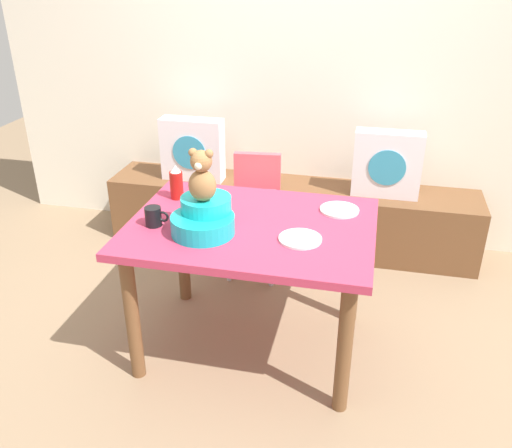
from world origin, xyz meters
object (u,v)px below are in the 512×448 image
pillow_floral_right (387,164)px  cell_phone (201,207)px  pillow_floral_left (193,149)px  coffee_mug (154,216)px  infant_seat_teal (204,218)px  dinner_plate_near (300,239)px  ketchup_bottle (176,183)px  dining_table (252,244)px  teddy_bear (202,177)px  highchair (255,200)px  dinner_plate_far (339,210)px

pillow_floral_right → cell_phone: size_ratio=3.06×
pillow_floral_left → coffee_mug: 1.32m
cell_phone → infant_seat_teal: bearing=-113.9°
dinner_plate_near → cell_phone: 0.60m
ketchup_bottle → dining_table: bearing=-24.9°
teddy_bear → ketchup_bottle: (-0.26, 0.34, -0.19)m
dining_table → coffee_mug: bearing=-165.0°
teddy_bear → coffee_mug: (-0.26, 0.01, -0.23)m
infant_seat_teal → cell_phone: size_ratio=2.29×
highchair → ketchup_bottle: bearing=-119.2°
teddy_bear → ketchup_bottle: bearing=127.5°
dinner_plate_near → dinner_plate_far: bearing=67.5°
pillow_floral_left → ketchup_bottle: ketchup_bottle is taller
pillow_floral_left → infant_seat_teal: 1.40m
pillow_floral_right → dinner_plate_near: (-0.38, -1.29, 0.07)m
coffee_mug → infant_seat_teal: bearing=-1.4°
pillow_floral_right → ketchup_bottle: 1.47m
pillow_floral_right → ketchup_bottle: bearing=-139.0°
pillow_floral_left → dinner_plate_far: pillow_floral_left is taller
ketchup_bottle → cell_phone: bearing=-30.1°
dining_table → cell_phone: 0.34m
highchair → dinner_plate_far: highchair is taller
dining_table → teddy_bear: (-0.20, -0.13, 0.39)m
infant_seat_teal → coffee_mug: (-0.26, 0.01, -0.02)m
coffee_mug → dinner_plate_near: size_ratio=0.60×
ketchup_bottle → cell_phone: (0.16, -0.09, -0.08)m
infant_seat_teal → dinner_plate_far: bearing=31.6°
pillow_floral_left → highchair: pillow_floral_left is taller
pillow_floral_left → cell_phone: bearing=-68.8°
cell_phone → pillow_floral_left: bearing=65.3°
pillow_floral_left → dinner_plate_near: (0.97, -1.29, 0.07)m
pillow_floral_right → cell_phone: (-0.94, -1.05, 0.06)m
highchair → coffee_mug: (-0.30, -0.88, 0.27)m
teddy_bear → dinner_plate_near: (0.46, 0.02, -0.27)m
highchair → dining_table: bearing=-78.3°
ketchup_bottle → coffee_mug: bearing=-88.8°
highchair → teddy_bear: 1.02m
dining_table → dinner_plate_far: (0.41, 0.24, 0.12)m
ketchup_bottle → dinner_plate_far: bearing=2.0°
highchair → teddy_bear: bearing=-92.7°
pillow_floral_left → pillow_floral_right: size_ratio=1.00×
highchair → ketchup_bottle: (-0.30, -0.54, 0.31)m
highchair → cell_phone: size_ratio=5.49×
pillow_floral_right → teddy_bear: 1.59m
pillow_floral_right → ketchup_bottle: size_ratio=2.38×
dining_table → highchair: 0.78m
teddy_bear → highchair: bearing=87.3°
infant_seat_teal → teddy_bear: (0.00, -0.00, 0.21)m
coffee_mug → cell_phone: size_ratio=0.83×
ketchup_bottle → pillow_floral_right: bearing=41.0°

